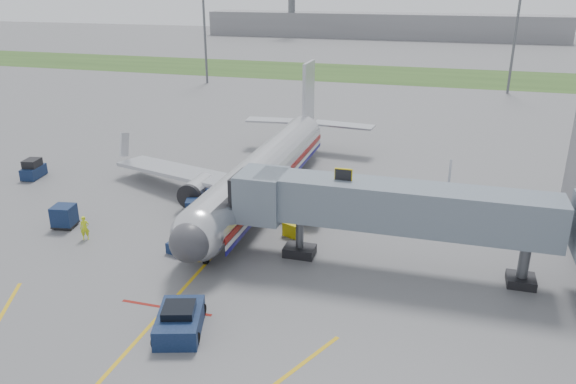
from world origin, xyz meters
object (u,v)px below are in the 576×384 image
(pushback_tug, at_px, (180,321))
(ramp_worker, at_px, (85,228))
(airliner, at_px, (265,170))
(belt_loader, at_px, (187,241))
(baggage_tug, at_px, (33,170))

(pushback_tug, distance_m, ramp_worker, 15.35)
(airliner, height_order, pushback_tug, airliner)
(pushback_tug, bearing_deg, airliner, 95.20)
(belt_loader, bearing_deg, baggage_tug, 155.34)
(airliner, height_order, ramp_worker, airliner)
(belt_loader, distance_m, ramp_worker, 8.09)
(pushback_tug, xyz_separation_m, ramp_worker, (-12.44, 8.99, 0.25))
(belt_loader, bearing_deg, pushback_tug, -66.14)
(baggage_tug, relative_size, ramp_worker, 1.57)
(ramp_worker, bearing_deg, baggage_tug, 111.27)
(airliner, bearing_deg, belt_loader, -102.55)
(pushback_tug, relative_size, belt_loader, 1.11)
(pushback_tug, height_order, belt_loader, belt_loader)
(baggage_tug, xyz_separation_m, ramp_worker, (13.66, -10.97, 0.09))
(airliner, relative_size, belt_loader, 8.87)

